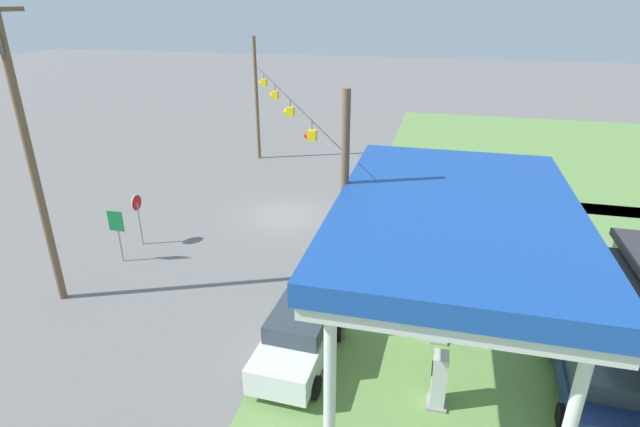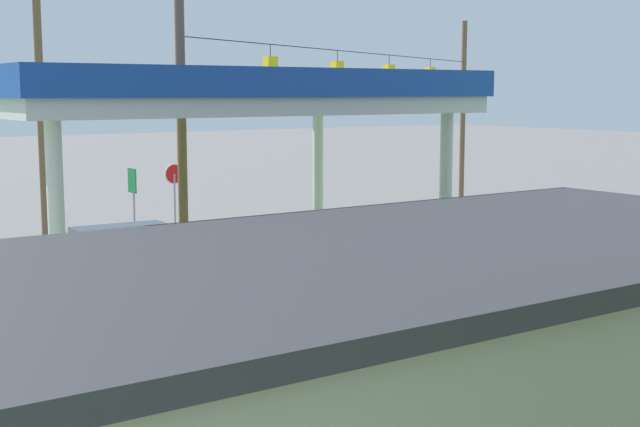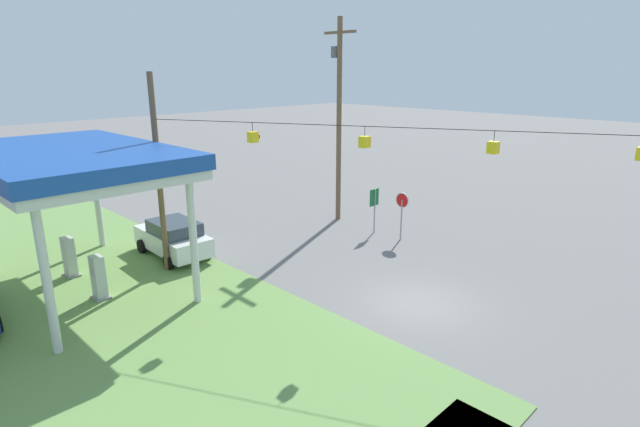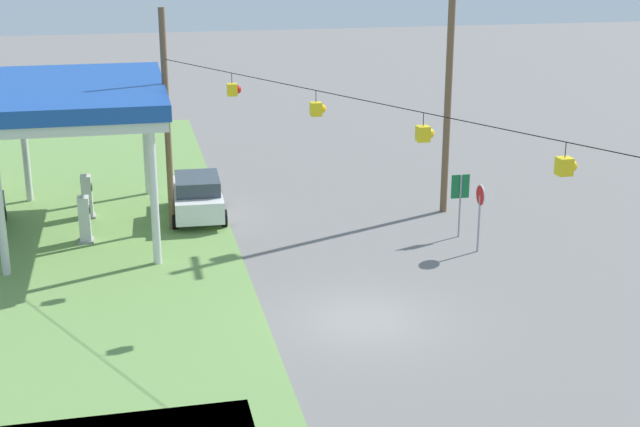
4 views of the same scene
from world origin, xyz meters
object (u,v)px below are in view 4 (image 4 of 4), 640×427
car_at_pumps_front (198,196)px  route_sign (460,193)px  fuel_pump_far (87,198)px  gas_station_canopy (77,98)px  utility_pole_main (449,60)px  stop_sign_roadside (480,203)px  fuel_pump_near (85,221)px

car_at_pumps_front → route_sign: size_ratio=1.86×
fuel_pump_far → route_sign: bearing=-111.3°
gas_station_canopy → utility_pole_main: utility_pole_main is taller
fuel_pump_far → utility_pole_main: utility_pole_main is taller
car_at_pumps_front → route_sign: route_sign is taller
route_sign → utility_pole_main: utility_pole_main is taller
route_sign → stop_sign_roadside: bearing=-177.3°
gas_station_canopy → utility_pole_main: 14.26m
fuel_pump_far → stop_sign_roadside: size_ratio=0.70×
fuel_pump_near → car_at_pumps_front: bearing=-64.1°
fuel_pump_far → fuel_pump_near: bearing=180.0°
gas_station_canopy → fuel_pump_near: 4.55m
utility_pole_main → fuel_pump_far: bearing=81.2°
car_at_pumps_front → utility_pole_main: size_ratio=0.40×
gas_station_canopy → fuel_pump_far: size_ratio=5.80×
gas_station_canopy → fuel_pump_far: bearing=-0.1°
fuel_pump_near → car_at_pumps_front: car_at_pumps_front is taller
stop_sign_roadside → route_sign: stop_sign_roadside is taller
car_at_pumps_front → route_sign: 10.38m
route_sign → utility_pole_main: bearing=-9.5°
fuel_pump_far → car_at_pumps_front: car_at_pumps_front is taller
utility_pole_main → fuel_pump_near: bearing=93.3°
stop_sign_roadside → route_sign: bearing=-177.3°
route_sign → fuel_pump_far: bearing=68.7°
fuel_pump_near → utility_pole_main: utility_pole_main is taller
fuel_pump_far → stop_sign_roadside: 15.49m
car_at_pumps_front → stop_sign_roadside: 11.29m
gas_station_canopy → stop_sign_roadside: size_ratio=4.05×
route_sign → utility_pole_main: (3.14, -0.52, 4.48)m
gas_station_canopy → car_at_pumps_front: 6.05m
gas_station_canopy → route_sign: gas_station_canopy is taller
gas_station_canopy → stop_sign_roadside: gas_station_canopy is taller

